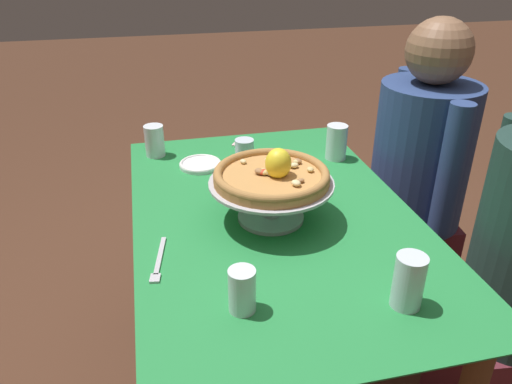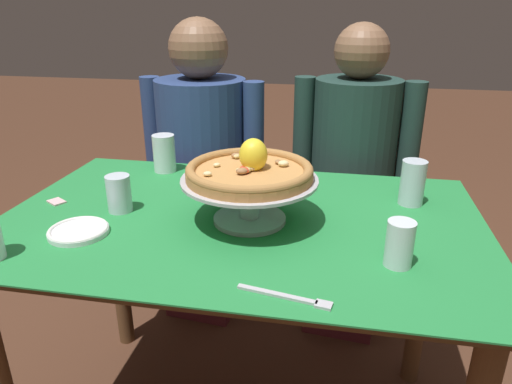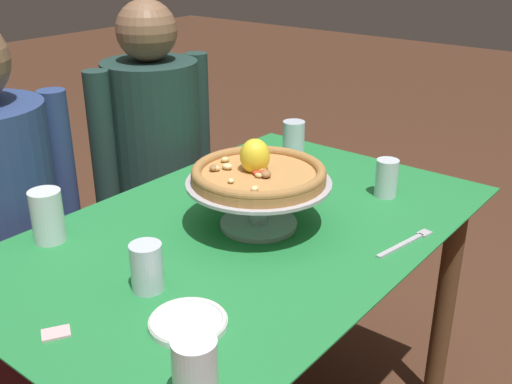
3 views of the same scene
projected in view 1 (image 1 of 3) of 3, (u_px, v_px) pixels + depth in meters
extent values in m
cylinder|color=brown|center=(162.00, 237.00, 2.06)|extent=(0.06, 0.06, 0.72)
cylinder|color=brown|center=(311.00, 219.00, 2.19)|extent=(0.06, 0.06, 0.72)
cube|color=brown|center=(274.00, 218.00, 1.47)|extent=(1.23, 0.77, 0.02)
cube|color=#237F3D|center=(274.00, 213.00, 1.46)|extent=(1.27, 0.81, 0.00)
cylinder|color=#B7B7C1|center=(271.00, 217.00, 1.43)|extent=(0.19, 0.19, 0.01)
cylinder|color=#B7B7C1|center=(271.00, 200.00, 1.41)|extent=(0.05, 0.05, 0.10)
cylinder|color=#B7B7C1|center=(271.00, 183.00, 1.38)|extent=(0.35, 0.35, 0.01)
cylinder|color=#BC8447|center=(271.00, 178.00, 1.37)|extent=(0.32, 0.32, 0.02)
torus|color=#A6743E|center=(271.00, 173.00, 1.37)|extent=(0.32, 0.32, 0.02)
ellipsoid|color=#996B42|center=(259.00, 171.00, 1.37)|extent=(0.04, 0.03, 0.02)
ellipsoid|color=tan|center=(265.00, 172.00, 1.37)|extent=(0.03, 0.03, 0.01)
ellipsoid|color=tan|center=(272.00, 173.00, 1.36)|extent=(0.02, 0.03, 0.02)
ellipsoid|color=tan|center=(263.00, 170.00, 1.38)|extent=(0.02, 0.02, 0.01)
ellipsoid|color=beige|center=(294.00, 166.00, 1.40)|extent=(0.02, 0.03, 0.01)
ellipsoid|color=beige|center=(243.00, 161.00, 1.43)|extent=(0.03, 0.02, 0.01)
ellipsoid|color=tan|center=(297.00, 162.00, 1.43)|extent=(0.02, 0.03, 0.01)
ellipsoid|color=#996B42|center=(301.00, 180.00, 1.32)|extent=(0.02, 0.02, 0.01)
ellipsoid|color=tan|center=(310.00, 169.00, 1.38)|extent=(0.02, 0.02, 0.01)
ellipsoid|color=beige|center=(296.00, 183.00, 1.31)|extent=(0.03, 0.03, 0.02)
ellipsoid|color=beige|center=(268.00, 160.00, 1.44)|extent=(0.02, 0.02, 0.01)
ellipsoid|color=#996B42|center=(298.00, 161.00, 1.43)|extent=(0.03, 0.03, 0.01)
ellipsoid|color=#C63D28|center=(263.00, 172.00, 1.37)|extent=(0.03, 0.03, 0.01)
ellipsoid|color=#C63D28|center=(269.00, 171.00, 1.38)|extent=(0.03, 0.03, 0.01)
ellipsoid|color=yellow|center=(277.00, 163.00, 1.35)|extent=(0.10, 0.10, 0.09)
cylinder|color=silver|center=(409.00, 281.00, 1.08)|extent=(0.07, 0.07, 0.13)
cylinder|color=silver|center=(408.00, 287.00, 1.09)|extent=(0.06, 0.06, 0.09)
cylinder|color=silver|center=(244.00, 153.00, 1.72)|extent=(0.07, 0.07, 0.10)
cylinder|color=silver|center=(245.00, 159.00, 1.73)|extent=(0.06, 0.06, 0.06)
cylinder|color=white|center=(155.00, 141.00, 1.81)|extent=(0.07, 0.07, 0.11)
cylinder|color=silver|center=(155.00, 147.00, 1.82)|extent=(0.06, 0.06, 0.07)
cylinder|color=white|center=(336.00, 142.00, 1.78)|extent=(0.07, 0.07, 0.12)
cylinder|color=silver|center=(336.00, 150.00, 1.80)|extent=(0.07, 0.07, 0.06)
cylinder|color=silver|center=(242.00, 290.00, 1.07)|extent=(0.06, 0.06, 0.10)
cylinder|color=silver|center=(242.00, 302.00, 1.08)|extent=(0.05, 0.05, 0.04)
cylinder|color=white|center=(200.00, 165.00, 1.75)|extent=(0.15, 0.15, 0.01)
torus|color=white|center=(200.00, 163.00, 1.74)|extent=(0.14, 0.14, 0.01)
cube|color=#B7B7C1|center=(160.00, 256.00, 1.27)|extent=(0.16, 0.04, 0.01)
cube|color=#B7B7C1|center=(155.00, 278.00, 1.19)|extent=(0.04, 0.03, 0.01)
cube|color=beige|center=(238.00, 144.00, 1.93)|extent=(0.06, 0.06, 0.00)
cube|color=maroon|center=(403.00, 266.00, 2.09)|extent=(0.31, 0.35, 0.47)
cylinder|color=navy|center=(421.00, 156.00, 1.85)|extent=(0.39, 0.39, 0.54)
sphere|color=brown|center=(439.00, 51.00, 1.68)|extent=(0.22, 0.22, 0.22)
cylinder|color=navy|center=(401.00, 125.00, 2.03)|extent=(0.08, 0.08, 0.46)
cylinder|color=navy|center=(450.00, 171.00, 1.65)|extent=(0.08, 0.08, 0.46)
cube|color=maroon|center=(493.00, 381.00, 1.58)|extent=(0.31, 0.35, 0.44)
cylinder|color=#1E3833|center=(499.00, 197.00, 1.49)|extent=(0.08, 0.08, 0.50)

